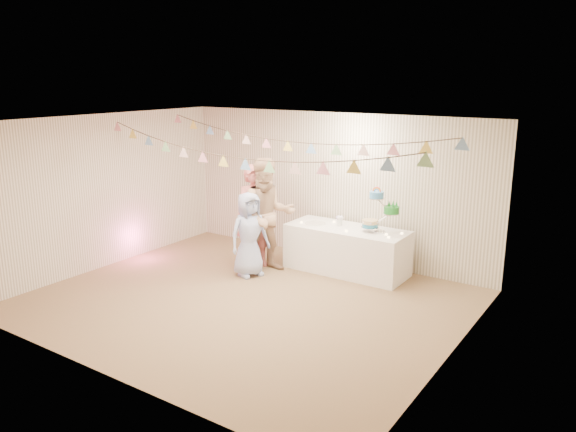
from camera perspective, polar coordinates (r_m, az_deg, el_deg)
The scene contains 25 objects.
floor at distance 8.32m, azimuth -4.26°, elevation -8.64°, with size 6.00×6.00×0.00m, color brown.
ceiling at distance 7.70m, azimuth -4.62°, elevation 9.50°, with size 6.00×6.00×0.00m, color silver.
back_wall at distance 9.94m, azimuth 4.50°, elevation 2.98°, with size 6.00×6.00×0.00m, color silver.
front_wall at distance 6.22m, azimuth -18.82°, elevation -4.58°, with size 6.00×6.00×0.00m, color silver.
left_wall at distance 10.01m, azimuth -18.09°, elevation 2.39°, with size 5.00×5.00×0.00m, color silver.
right_wall at distance 6.56m, azimuth 16.72°, elevation -3.47°, with size 5.00×5.00×0.00m, color silver.
table at distance 9.44m, azimuth 5.97°, elevation -3.43°, with size 2.03×0.81×0.76m, color white.
cake_stand at distance 9.06m, azimuth 9.31°, elevation 0.39°, with size 0.61×0.36×0.69m, color silver, non-canonical shape.
cake_bottom at distance 9.13m, azimuth 8.23°, elevation -1.12°, with size 0.31×0.31×0.15m, color teal, non-canonical shape.
cake_middle at distance 9.07m, azimuth 10.58°, elevation 0.43°, with size 0.27×0.27×0.22m, color #1A7724, non-canonical shape.
cake_top_tier at distance 8.99m, azimuth 8.95°, elevation 2.16°, with size 0.25×0.25×0.19m, color #438FD5, non-canonical shape.
platter at distance 9.56m, azimuth 2.80°, elevation -0.77°, with size 0.36×0.36×0.02m, color white.
posy at distance 9.43m, azimuth 5.26°, elevation -0.53°, with size 0.15×0.15×0.18m, color white, non-canonical shape.
person_adult_a at distance 9.56m, azimuth -3.37°, elevation -0.03°, with size 0.64×0.42×1.76m, color #D3706E.
person_adult_b at distance 9.29m, azimuth -2.07°, elevation 0.05°, with size 0.93×0.73×1.92m, color tan.
person_child at distance 9.15m, azimuth -3.96°, elevation -1.88°, with size 0.68×0.44×1.40m, color #A4B6E9.
bunting_back at distance 8.61m, azimuth 0.00°, elevation 8.36°, with size 5.60×1.10×0.40m, color pink, non-canonical shape.
bunting_front at distance 7.57m, azimuth -5.52°, elevation 7.28°, with size 5.60×0.90×0.36m, color #72A5E5, non-canonical shape.
tealight_0 at distance 9.59m, azimuth 1.38°, elevation -0.62°, with size 0.04×0.04×0.03m, color #FFD88C.
tealight_1 at distance 9.64m, azimuth 4.70°, elevation -0.58°, with size 0.04×0.04×0.03m, color #FFD88C.
tealight_2 at distance 9.09m, azimuth 5.94°, elevation -1.51°, with size 0.04×0.04×0.03m, color #FFD88C.
tealight_3 at distance 9.37m, azimuth 8.56°, elevation -1.13°, with size 0.04×0.04×0.03m, color #FFD88C.
tealight_4 at distance 8.83m, azimuth 10.19°, elevation -2.14°, with size 0.04×0.04×0.03m, color #FFD88C.
tealight_5 at distance 9.09m, azimuth 11.49°, elevation -1.72°, with size 0.04×0.04×0.03m, color #FFD88C.
tealight_6 at distance 8.99m, azimuth 9.96°, elevation -1.83°, with size 0.04×0.04×0.03m, color #FFD88C.
Camera 1 is at (4.76, -6.02, 3.22)m, focal length 35.00 mm.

